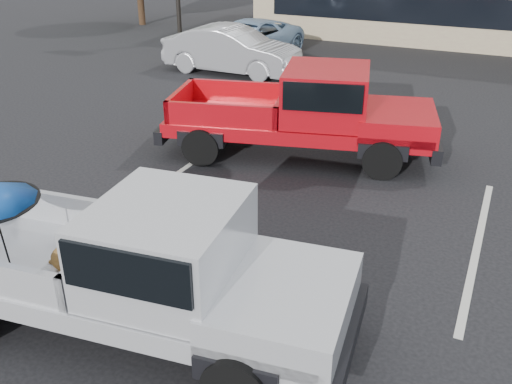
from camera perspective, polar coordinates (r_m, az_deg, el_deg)
ground at (r=8.89m, az=0.43°, el=-7.33°), size 90.00×90.00×0.00m
stripe_left at (r=11.72m, az=-8.97°, el=1.07°), size 0.12×5.00×0.01m
stripe_right at (r=10.04m, az=21.26°, el=-5.04°), size 0.12×5.00×0.01m
silver_pickup at (r=7.13m, az=-10.49°, el=-7.03°), size 5.87×2.58×2.06m
red_pickup at (r=12.56m, az=6.12°, el=8.27°), size 6.33×3.44×1.98m
silver_sedan at (r=19.73m, az=-2.40°, el=13.99°), size 4.70×1.71×1.54m
blue_suv at (r=21.90m, az=-0.81°, el=14.99°), size 3.17×5.24×1.36m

